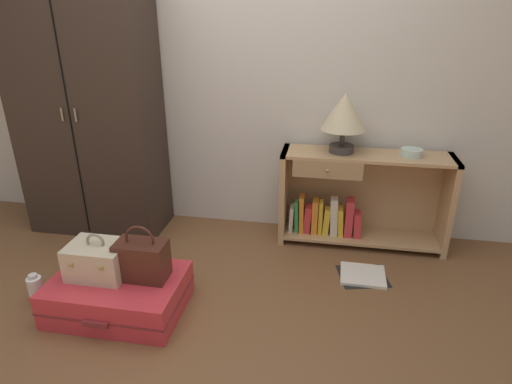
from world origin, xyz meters
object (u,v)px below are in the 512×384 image
(bowl, at_px, (412,152))
(suitcase_large, at_px, (119,294))
(train_case, at_px, (98,260))
(handbag, at_px, (142,259))
(wardrobe, at_px, (87,107))
(bookshelf, at_px, (354,200))
(bottle, at_px, (36,290))
(open_book_on_floor, at_px, (363,275))
(table_lamp, at_px, (344,114))

(bowl, bearing_deg, suitcase_large, -147.96)
(train_case, height_order, handbag, handbag)
(wardrobe, xyz_separation_m, bookshelf, (1.94, 0.08, -0.61))
(bottle, distance_m, open_book_on_floor, 2.00)
(wardrobe, height_order, bowl, wardrobe)
(table_lamp, xyz_separation_m, handbag, (-1.06, -1.01, -0.63))
(bowl, bearing_deg, bottle, -153.63)
(open_book_on_floor, bearing_deg, suitcase_large, -157.27)
(handbag, xyz_separation_m, open_book_on_floor, (1.25, 0.55, -0.32))
(table_lamp, distance_m, bottle, 2.20)
(suitcase_large, bearing_deg, handbag, 14.07)
(open_book_on_floor, bearing_deg, handbag, -156.30)
(suitcase_large, xyz_separation_m, bottle, (-0.50, -0.03, -0.02))
(wardrobe, height_order, table_lamp, wardrobe)
(handbag, bearing_deg, table_lamp, 43.74)
(suitcase_large, relative_size, bottle, 3.73)
(table_lamp, xyz_separation_m, bowl, (0.46, -0.00, -0.24))
(suitcase_large, distance_m, open_book_on_floor, 1.52)
(suitcase_large, height_order, open_book_on_floor, suitcase_large)
(suitcase_large, distance_m, handbag, 0.27)
(wardrobe, xyz_separation_m, suitcase_large, (0.62, -0.98, -0.84))
(bottle, xyz_separation_m, open_book_on_floor, (1.90, 0.62, -0.08))
(table_lamp, relative_size, bowl, 2.87)
(bowl, relative_size, suitcase_large, 0.19)
(bookshelf, relative_size, handbag, 3.62)
(bookshelf, xyz_separation_m, bowl, (0.34, -0.01, 0.38))
(table_lamp, bearing_deg, bottle, -147.68)
(train_case, relative_size, open_book_on_floor, 0.90)
(suitcase_large, bearing_deg, bookshelf, 38.47)
(table_lamp, relative_size, suitcase_large, 0.55)
(train_case, distance_m, handbag, 0.25)
(wardrobe, height_order, handbag, wardrobe)
(handbag, distance_m, bottle, 0.70)
(open_book_on_floor, bearing_deg, train_case, -159.35)
(suitcase_large, bearing_deg, train_case, 169.71)
(wardrobe, distance_m, open_book_on_floor, 2.25)
(table_lamp, height_order, suitcase_large, table_lamp)
(train_case, height_order, bottle, train_case)
(table_lamp, relative_size, train_case, 1.28)
(train_case, xyz_separation_m, bottle, (-0.40, -0.05, -0.22))
(bowl, height_order, handbag, bowl)
(table_lamp, xyz_separation_m, open_book_on_floor, (0.19, -0.46, -0.95))
(bookshelf, height_order, table_lamp, table_lamp)
(bowl, relative_size, handbag, 0.44)
(handbag, bearing_deg, bottle, -173.88)
(wardrobe, height_order, bookshelf, wardrobe)
(bowl, distance_m, handbag, 1.86)
(wardrobe, distance_m, handbag, 1.36)
(suitcase_large, bearing_deg, wardrobe, 122.30)
(table_lamp, xyz_separation_m, train_case, (-1.31, -1.03, -0.64))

